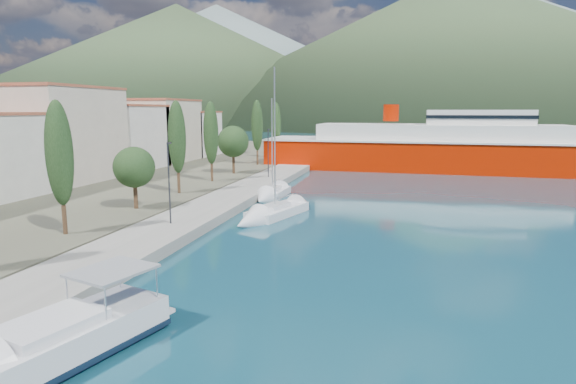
# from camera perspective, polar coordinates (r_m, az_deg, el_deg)

# --- Properties ---
(ground) EXTENTS (1400.00, 1400.00, 0.00)m
(ground) POSITION_cam_1_polar(r_m,az_deg,el_deg) (138.90, 10.64, 5.72)
(ground) COLOR #144455
(quay) EXTENTS (5.00, 88.00, 0.80)m
(quay) POSITION_cam_1_polar(r_m,az_deg,el_deg) (48.33, -6.95, -0.87)
(quay) COLOR gray
(quay) RESTS_ON ground
(hills_far) EXTENTS (1480.00, 900.00, 180.00)m
(hills_far) POSITION_cam_1_polar(r_m,az_deg,el_deg) (653.90, 26.28, 14.70)
(hills_far) COLOR slate
(hills_far) RESTS_ON ground
(hills_near) EXTENTS (1010.00, 520.00, 115.00)m
(hills_near) POSITION_cam_1_polar(r_m,az_deg,el_deg) (403.09, 27.68, 14.30)
(hills_near) COLOR #3A502F
(hills_near) RESTS_ON ground
(town_buildings) EXTENTS (9.20, 69.20, 11.30)m
(town_buildings) POSITION_cam_1_polar(r_m,az_deg,el_deg) (68.34, -22.08, 5.94)
(town_buildings) COLOR beige
(town_buildings) RESTS_ON land_strip
(tree_row) EXTENTS (4.21, 65.75, 10.07)m
(tree_row) POSITION_cam_1_polar(r_m,az_deg,el_deg) (56.22, -10.10, 6.02)
(tree_row) COLOR #47301E
(tree_row) RESTS_ON land_strip
(lamp_posts) EXTENTS (0.15, 47.89, 6.06)m
(lamp_posts) POSITION_cam_1_polar(r_m,az_deg,el_deg) (38.15, -12.73, 1.75)
(lamp_posts) COLOR #2D2D33
(lamp_posts) RESTS_ON quay
(motor_cruiser) EXTENTS (5.50, 10.29, 3.65)m
(motor_cruiser) POSITION_cam_1_polar(r_m,az_deg,el_deg) (19.87, -28.15, -17.14)
(motor_cruiser) COLOR black
(motor_cruiser) RESTS_ON ground
(sailboat_near) EXTENTS (5.13, 9.85, 13.72)m
(sailboat_near) POSITION_cam_1_polar(r_m,az_deg,el_deg) (40.57, -2.95, -2.95)
(sailboat_near) COLOR silver
(sailboat_near) RESTS_ON ground
(sailboat_mid) EXTENTS (2.64, 7.79, 11.38)m
(sailboat_mid) POSITION_cam_1_polar(r_m,az_deg,el_deg) (50.28, -2.38, -0.49)
(sailboat_mid) COLOR silver
(sailboat_mid) RESTS_ON ground
(ferry) EXTENTS (53.60, 12.45, 10.60)m
(ferry) POSITION_cam_1_polar(r_m,az_deg,el_deg) (77.88, 17.56, 4.84)
(ferry) COLOR #B61800
(ferry) RESTS_ON ground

